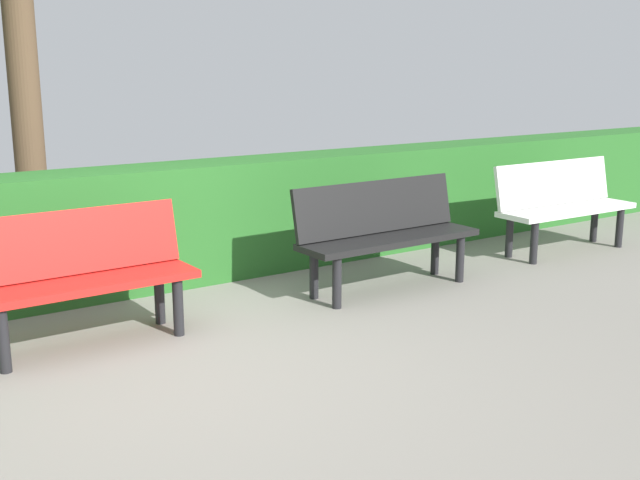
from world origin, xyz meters
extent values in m
plane|color=gray|center=(0.00, 0.00, 0.00)|extent=(18.25, 18.25, 0.00)
cube|color=white|center=(-4.37, -0.53, 0.41)|extent=(1.53, 0.45, 0.05)
cube|color=white|center=(-4.37, -0.72, 0.65)|extent=(1.52, 0.16, 0.42)
cylinder|color=black|center=(-4.97, -0.37, 0.20)|extent=(0.07, 0.07, 0.39)
cylinder|color=black|center=(-4.98, -0.67, 0.20)|extent=(0.07, 0.07, 0.39)
cylinder|color=black|center=(-3.76, -0.40, 0.20)|extent=(0.07, 0.07, 0.39)
cylinder|color=black|center=(-3.76, -0.70, 0.20)|extent=(0.07, 0.07, 0.39)
cube|color=black|center=(-2.15, -0.48, 0.41)|extent=(1.57, 0.44, 0.05)
cube|color=black|center=(-2.14, -0.67, 0.65)|extent=(1.56, 0.14, 0.42)
cylinder|color=black|center=(-2.78, -0.34, 0.20)|extent=(0.07, 0.07, 0.39)
cylinder|color=black|center=(-2.78, -0.64, 0.20)|extent=(0.07, 0.07, 0.39)
cylinder|color=black|center=(-1.52, -0.32, 0.20)|extent=(0.07, 0.07, 0.39)
cylinder|color=black|center=(-1.51, -0.62, 0.20)|extent=(0.07, 0.07, 0.39)
cube|color=red|center=(0.26, -0.57, 0.41)|extent=(1.42, 0.45, 0.05)
cube|color=red|center=(0.26, -0.76, 0.65)|extent=(1.41, 0.16, 0.42)
cylinder|color=black|center=(-0.30, -0.43, 0.20)|extent=(0.07, 0.07, 0.39)
cylinder|color=black|center=(-0.30, -0.73, 0.20)|extent=(0.07, 0.07, 0.39)
cylinder|color=black|center=(0.81, -0.41, 0.20)|extent=(0.07, 0.07, 0.39)
cube|color=#266023|center=(-1.00, -1.66, 0.49)|extent=(14.25, 0.56, 0.98)
cylinder|color=brown|center=(-0.15, -3.38, 1.53)|extent=(0.28, 0.28, 3.06)
camera|label=1|loc=(1.67, 4.16, 1.77)|focal=43.50mm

